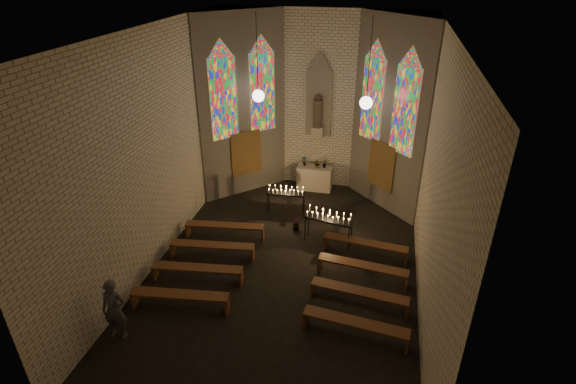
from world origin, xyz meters
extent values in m
plane|color=black|center=(0.00, 0.00, 0.00)|extent=(12.00, 12.00, 0.00)
cube|color=#F1E5CA|center=(0.00, 6.00, 3.50)|extent=(8.00, 0.02, 7.00)
cube|color=#F1E5CA|center=(0.00, -6.00, 3.50)|extent=(8.00, 0.02, 7.00)
cube|color=#F1E5CA|center=(-4.00, 0.00, 3.50)|extent=(0.02, 12.00, 7.00)
cube|color=#F1E5CA|center=(4.00, 0.00, 3.50)|extent=(0.02, 12.00, 7.00)
cube|color=silver|center=(0.00, 0.00, 7.00)|extent=(8.00, 12.00, 0.01)
cube|color=#F1E5CA|center=(-2.75, 4.75, 3.50)|extent=(2.72, 2.72, 7.00)
cube|color=#F1E5CA|center=(2.75, 4.75, 3.50)|extent=(2.72, 2.72, 7.00)
cube|color=#4C3F8C|center=(-3.21, 4.06, 4.00)|extent=(0.78, 0.78, 3.00)
cube|color=#4C3F8C|center=(-2.06, 5.21, 4.00)|extent=(0.78, 0.78, 3.00)
cube|color=#4C3F8C|center=(2.06, 5.21, 4.00)|extent=(0.78, 0.78, 3.00)
cube|color=#4C3F8C|center=(3.21, 4.06, 4.00)|extent=(0.78, 0.78, 3.00)
cube|color=brown|center=(-2.63, 4.63, 1.70)|extent=(0.95, 0.95, 1.80)
cube|color=brown|center=(2.63, 4.63, 1.70)|extent=(0.95, 0.95, 1.80)
cube|color=gray|center=(0.00, 5.92, 3.50)|extent=(1.00, 0.12, 2.60)
cone|color=gray|center=(0.00, 5.92, 5.15)|extent=(1.00, 1.00, 0.80)
cube|color=beige|center=(0.00, 5.78, 2.40)|extent=(0.45, 0.30, 0.40)
cylinder|color=brown|center=(0.00, 5.78, 3.15)|extent=(0.36, 0.36, 1.10)
sphere|color=brown|center=(0.00, 5.78, 3.80)|extent=(0.26, 0.26, 0.26)
sphere|color=white|center=(-1.90, 4.10, 4.20)|extent=(0.44, 0.44, 0.44)
cylinder|color=black|center=(-1.90, 4.10, 5.60)|extent=(0.02, 0.02, 2.80)
sphere|color=white|center=(1.90, 4.10, 4.20)|extent=(0.44, 0.44, 0.44)
cylinder|color=black|center=(1.90, 4.10, 5.60)|extent=(0.02, 0.02, 2.80)
cube|color=beige|center=(0.00, 5.45, 0.50)|extent=(1.40, 0.60, 1.00)
imported|color=#4C723F|center=(-0.44, 5.48, 1.21)|extent=(0.23, 0.17, 0.41)
imported|color=#4C723F|center=(0.12, 5.41, 1.18)|extent=(0.41, 0.38, 0.36)
imported|color=#4C723F|center=(0.40, 5.47, 1.17)|extent=(0.20, 0.17, 0.34)
imported|color=#4C723F|center=(-0.10, 2.21, 0.23)|extent=(0.28, 0.28, 0.46)
cube|color=black|center=(-0.71, 3.27, 0.82)|extent=(1.45, 0.44, 0.04)
cylinder|color=black|center=(-1.37, 3.09, 0.40)|extent=(0.03, 0.03, 0.80)
cylinder|color=black|center=(-0.03, 3.18, 0.40)|extent=(0.03, 0.03, 0.80)
cylinder|color=black|center=(-1.39, 3.36, 0.40)|extent=(0.03, 0.03, 0.80)
cylinder|color=black|center=(-0.05, 3.45, 0.40)|extent=(0.03, 0.03, 0.80)
cube|color=black|center=(1.11, 1.60, 0.94)|extent=(1.67, 0.70, 0.05)
cylinder|color=black|center=(0.33, 1.60, 0.46)|extent=(0.03, 0.03, 0.92)
cylinder|color=black|center=(1.83, 1.30, 0.46)|extent=(0.03, 0.03, 0.92)
cylinder|color=black|center=(0.39, 1.90, 0.46)|extent=(0.03, 0.03, 0.92)
cylinder|color=black|center=(1.89, 1.60, 0.46)|extent=(0.03, 0.03, 0.92)
cube|color=brown|center=(-2.38, 1.20, 0.48)|extent=(2.72, 0.69, 0.06)
cube|color=brown|center=(-3.69, 1.04, 0.24)|extent=(0.11, 0.38, 0.48)
cube|color=brown|center=(-1.08, 1.35, 0.24)|extent=(0.11, 0.38, 0.48)
cube|color=brown|center=(2.38, 1.20, 0.48)|extent=(2.72, 0.69, 0.06)
cube|color=brown|center=(1.08, 1.35, 0.24)|extent=(0.11, 0.38, 0.48)
cube|color=brown|center=(3.69, 1.04, 0.24)|extent=(0.11, 0.38, 0.48)
cube|color=brown|center=(-2.38, 0.00, 0.48)|extent=(2.72, 0.69, 0.06)
cube|color=brown|center=(-3.69, -0.16, 0.24)|extent=(0.11, 0.38, 0.48)
cube|color=brown|center=(-1.08, 0.15, 0.24)|extent=(0.11, 0.38, 0.48)
cube|color=brown|center=(2.38, 0.00, 0.48)|extent=(2.72, 0.69, 0.06)
cube|color=brown|center=(1.08, 0.15, 0.24)|extent=(0.11, 0.38, 0.48)
cube|color=brown|center=(3.69, -0.16, 0.24)|extent=(0.11, 0.38, 0.48)
cube|color=brown|center=(-2.38, -1.20, 0.48)|extent=(2.72, 0.69, 0.06)
cube|color=brown|center=(-3.69, -1.36, 0.24)|extent=(0.11, 0.38, 0.48)
cube|color=brown|center=(-1.08, -1.05, 0.24)|extent=(0.11, 0.38, 0.48)
cube|color=brown|center=(2.38, -1.20, 0.48)|extent=(2.72, 0.69, 0.06)
cube|color=brown|center=(1.08, -1.05, 0.24)|extent=(0.11, 0.38, 0.48)
cube|color=brown|center=(3.69, -1.36, 0.24)|extent=(0.11, 0.38, 0.48)
cube|color=brown|center=(-2.38, -2.40, 0.48)|extent=(2.72, 0.69, 0.06)
cube|color=brown|center=(-3.69, -2.56, 0.24)|extent=(0.11, 0.38, 0.48)
cube|color=brown|center=(-1.08, -2.25, 0.24)|extent=(0.11, 0.38, 0.48)
cube|color=brown|center=(2.38, -2.40, 0.48)|extent=(2.72, 0.69, 0.06)
cube|color=brown|center=(1.08, -2.25, 0.24)|extent=(0.11, 0.38, 0.48)
cube|color=brown|center=(3.69, -2.56, 0.24)|extent=(0.11, 0.38, 0.48)
imported|color=#4A4852|center=(-3.50, -3.68, 0.86)|extent=(0.66, 0.46, 1.71)
camera|label=1|loc=(2.56, -10.99, 8.67)|focal=28.00mm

